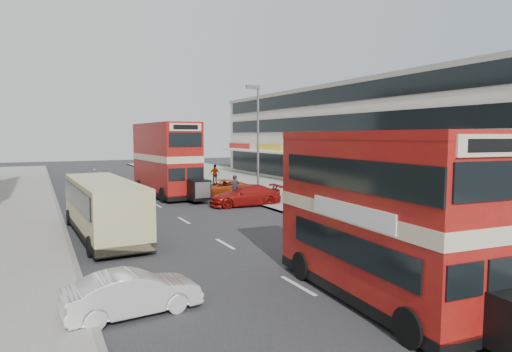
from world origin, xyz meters
TOP-DOWN VIEW (x-y plane):
  - ground at (0.00, 0.00)m, footprint 160.00×160.00m
  - road_surface at (0.00, 20.00)m, footprint 12.00×90.00m
  - pavement_right at (12.00, 20.00)m, footprint 12.00×90.00m
  - kerb_left at (-6.10, 20.00)m, footprint 0.20×90.00m
  - kerb_right at (6.10, 20.00)m, footprint 0.20×90.00m
  - commercial_row at (19.95, 22.00)m, footprint 9.90×46.20m
  - street_lamp at (6.52, 18.00)m, footprint 1.00×0.20m
  - bus_main at (1.38, 0.03)m, footprint 2.84×8.59m
  - bus_second at (1.79, 24.30)m, footprint 3.34×10.01m
  - coach at (-4.49, 11.93)m, footprint 2.77×9.33m
  - car_left_front at (-5.08, 2.00)m, footprint 3.64×1.56m
  - car_right_a at (5.23, 17.18)m, footprint 4.99×2.39m
  - car_right_b at (5.32, 22.12)m, footprint 4.94×2.54m
  - car_right_c at (5.57, 32.78)m, footprint 4.00×1.62m
  - pedestrian_near at (7.88, 12.71)m, footprint 0.68×0.55m
  - pedestrian_far at (7.87, 29.67)m, footprint 1.11×0.55m
  - cyclist at (4.62, 17.43)m, footprint 0.83×1.99m

SIDE VIEW (x-z plane):
  - ground at x=0.00m, z-range 0.00..0.00m
  - road_surface at x=0.00m, z-range 0.00..0.01m
  - pavement_right at x=12.00m, z-range 0.00..0.15m
  - kerb_left at x=-6.10m, z-range -0.01..0.15m
  - kerb_right at x=6.10m, z-range -0.01..0.15m
  - car_left_front at x=-5.08m, z-range 0.00..1.17m
  - car_right_b at x=5.32m, z-range 0.00..1.33m
  - car_right_c at x=5.57m, z-range 0.00..1.36m
  - cyclist at x=4.62m, z-range -0.35..1.72m
  - car_right_a at x=5.23m, z-range 0.00..1.40m
  - pedestrian_near at x=7.88m, z-range 0.15..1.74m
  - pedestrian_far at x=7.87m, z-range 0.15..1.99m
  - coach at x=-4.49m, z-range 0.22..2.67m
  - bus_main at x=1.38m, z-range 0.12..4.78m
  - bus_second at x=1.79m, z-range 0.15..5.62m
  - commercial_row at x=19.95m, z-range 0.05..9.35m
  - street_lamp at x=6.52m, z-range 0.72..8.85m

